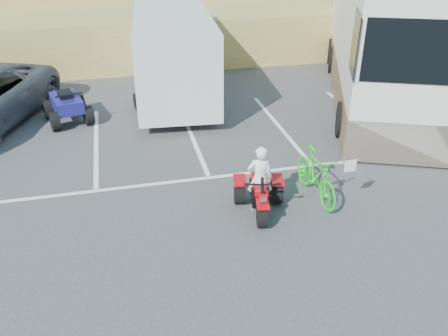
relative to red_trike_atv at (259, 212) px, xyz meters
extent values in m
plane|color=#3B3B3E|center=(-0.75, -0.68, 0.00)|extent=(100.00, 100.00, 0.00)
cube|color=white|center=(-3.45, 4.32, 0.00)|extent=(0.12, 5.00, 0.01)
cube|color=white|center=(-0.75, 4.32, 0.00)|extent=(0.12, 5.00, 0.01)
cube|color=white|center=(1.95, 4.32, 0.00)|extent=(0.12, 5.00, 0.01)
cube|color=white|center=(4.65, 4.32, 0.00)|extent=(0.12, 5.00, 0.01)
cube|color=white|center=(7.35, 4.32, 0.00)|extent=(0.12, 5.00, 0.01)
cube|color=white|center=(-0.75, 1.72, 0.00)|extent=(28.00, 0.12, 0.01)
cube|color=olive|center=(-0.75, 13.32, 1.00)|extent=(40.00, 6.00, 2.00)
imported|color=white|center=(0.03, 0.15, 0.75)|extent=(0.61, 0.47, 1.51)
imported|color=#14BF19|center=(1.40, 0.32, 0.57)|extent=(0.64, 1.93, 1.14)
cube|color=silver|center=(-0.76, 7.34, 1.57)|extent=(2.94, 6.28, 2.54)
cylinder|color=black|center=(-0.76, 7.34, 0.36)|extent=(2.29, 0.90, 0.71)
cube|color=silver|center=(6.24, 6.39, 2.09)|extent=(6.92, 11.55, 4.08)
cube|color=brown|center=(6.24, 6.39, 0.62)|extent=(6.97, 11.57, 1.13)
cube|color=black|center=(4.08, 1.14, 2.94)|extent=(2.42, 1.01, 1.47)
camera|label=1|loc=(-2.72, -8.16, 5.76)|focal=38.00mm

